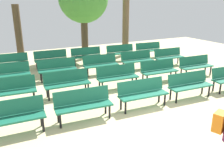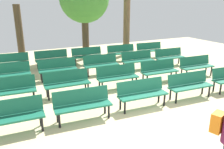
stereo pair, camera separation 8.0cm
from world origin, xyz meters
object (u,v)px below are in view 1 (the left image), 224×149
object	(u,v)px
bench_r1_c0	(10,90)
bench_r3_c2	(87,55)
bench_r0_c3	(189,84)
bench_r3_c4	(149,49)
bench_r0_c0	(12,115)
bench_r1_c1	(67,82)
bench_r3_c0	(10,62)
bench_r1_c2	(117,75)
bench_r3_c3	(121,52)
bench_r2_c2	(101,63)
bench_r2_c3	(137,59)
bench_r0_c2	(142,92)
bench_r1_c4	(195,65)
tree_1	(126,26)
bench_r0_c1	(83,103)
bench_r1_c3	(159,69)
bench_r2_c0	(9,73)
tree_2	(19,34)
bench_r2_c1	(57,68)
bench_r2_c4	(169,56)
bench_r3_c1	(51,58)

from	to	relation	value
bench_r1_c0	bench_r3_c2	size ratio (longest dim) A/B	1.01
bench_r0_c3	bench_r3_c4	world-z (taller)	same
bench_r0_c0	bench_r1_c1	bearing A→B (deg)	45.75
bench_r0_c0	bench_r3_c0	size ratio (longest dim) A/B	0.99
bench_r0_c3	bench_r1_c2	size ratio (longest dim) A/B	1.00
bench_r0_c0	bench_r3_c2	xyz separation A→B (m)	(4.09, 5.49, 0.00)
bench_r3_c3	bench_r2_c2	bearing A→B (deg)	-134.43
bench_r3_c0	bench_r2_c3	bearing A→B (deg)	-17.20
bench_r0_c2	bench_r1_c4	world-z (taller)	same
bench_r3_c3	tree_1	size ratio (longest dim) A/B	0.46
bench_r0_c1	bench_r3_c2	bearing A→B (deg)	72.64
bench_r1_c2	bench_r1_c3	xyz separation A→B (m)	(1.92, -0.07, 0.00)
bench_r2_c0	bench_r3_c2	distance (m)	4.23
bench_r0_c2	bench_r0_c3	xyz separation A→B (m)	(1.88, -0.10, 0.00)
tree_2	bench_r0_c3	bearing A→B (deg)	-60.11
bench_r3_c3	bench_r1_c0	bearing A→B (deg)	-145.66
bench_r1_c3	bench_r3_c0	xyz separation A→B (m)	(-5.43, 4.13, 0.00)
bench_r0_c3	bench_r2_c1	xyz separation A→B (m)	(-3.57, 4.02, 0.00)
bench_r2_c4	bench_r3_c4	world-z (taller)	same
bench_r0_c2	tree_1	size ratio (longest dim) A/B	0.46
bench_r3_c4	bench_r1_c0	bearing A→B (deg)	-152.11
bench_r2_c0	bench_r3_c3	size ratio (longest dim) A/B	0.99
bench_r2_c3	bench_r3_c2	bearing A→B (deg)	137.48
bench_r2_c4	bench_r3_c1	size ratio (longest dim) A/B	1.00
bench_r2_c0	bench_r3_c4	bearing A→B (deg)	12.46
bench_r0_c1	bench_r2_c4	size ratio (longest dim) A/B	1.01
bench_r2_c2	bench_r3_c3	xyz separation A→B (m)	(2.04, 1.78, 0.00)
bench_r0_c3	bench_r1_c1	world-z (taller)	same
tree_2	bench_r2_c0	bearing A→B (deg)	-102.73
bench_r3_c4	tree_2	world-z (taller)	tree_2
bench_r0_c3	bench_r3_c4	bearing A→B (deg)	71.74
bench_r1_c1	tree_1	size ratio (longest dim) A/B	0.45
bench_r2_c0	bench_r2_c3	world-z (taller)	same
bench_r3_c0	bench_r0_c2	bearing A→B (deg)	-55.61
bench_r0_c1	bench_r2_c0	world-z (taller)	same
bench_r3_c2	tree_1	xyz separation A→B (m)	(2.96, 1.03, 1.28)
bench_r2_c1	bench_r3_c4	bearing A→B (deg)	18.63
bench_r1_c2	bench_r3_c0	xyz separation A→B (m)	(-3.51, 4.06, 0.00)
bench_r0_c2	bench_r2_c1	bearing A→B (deg)	117.15
bench_r1_c1	bench_r1_c4	distance (m)	5.77
bench_r1_c4	bench_r3_c2	xyz separation A→B (m)	(-3.62, 4.07, 0.00)
bench_r3_c2	bench_r2_c1	bearing A→B (deg)	-135.32
bench_r0_c3	bench_r1_c0	xyz separation A→B (m)	(-5.56, 2.20, 0.00)
bench_r2_c0	bench_r3_c2	bearing A→B (deg)	25.11
bench_r0_c0	bench_r0_c2	world-z (taller)	same
bench_r0_c1	bench_r1_c1	bearing A→B (deg)	91.33
bench_r3_c4	bench_r2_c3	bearing A→B (deg)	-133.59
bench_r1_c1	bench_r1_c3	size ratio (longest dim) A/B	0.99
bench_r2_c1	bench_r3_c0	xyz separation A→B (m)	(-1.72, 1.98, 0.00)
bench_r2_c2	tree_2	distance (m)	5.20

